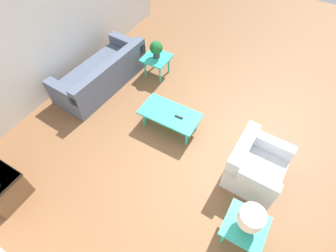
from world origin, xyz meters
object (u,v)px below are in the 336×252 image
object	(u,v)px
armchair	(254,166)
potted_plant	(156,49)
side_table_lamp	(245,227)
side_table_plant	(157,60)
sofa	(102,75)
coffee_table	(170,115)
table_lamp	(251,219)

from	to	relation	value
armchair	potted_plant	size ratio (longest dim) A/B	2.41
side_table_lamp	side_table_plant	bearing A→B (deg)	-40.23
sofa	armchair	distance (m)	3.65
armchair	potted_plant	xyz separation A→B (m)	(2.76, -1.46, 0.38)
coffee_table	potted_plant	world-z (taller)	potted_plant
table_lamp	side_table_lamp	bearing A→B (deg)	90.00
sofa	side_table_lamp	xyz separation A→B (m)	(-3.80, 1.60, 0.13)
potted_plant	table_lamp	xyz separation A→B (m)	(-2.95, 2.50, 0.05)
sofa	side_table_lamp	bearing A→B (deg)	70.41
sofa	coffee_table	size ratio (longest dim) A/B	1.94
side_table_lamp	armchair	bearing A→B (deg)	-79.42
potted_plant	table_lamp	bearing A→B (deg)	139.77
sofa	potted_plant	world-z (taller)	potted_plant
coffee_table	sofa	bearing A→B (deg)	-9.73
armchair	side_table_lamp	xyz separation A→B (m)	(-0.19, 1.04, 0.09)
sofa	potted_plant	xyz separation A→B (m)	(-0.85, -0.90, 0.42)
potted_plant	side_table_plant	bearing A→B (deg)	-63.43
coffee_table	table_lamp	size ratio (longest dim) A/B	2.73
sofa	side_table_plant	size ratio (longest dim) A/B	3.81
side_table_plant	potted_plant	xyz separation A→B (m)	(-0.00, 0.00, 0.29)
potted_plant	armchair	bearing A→B (deg)	152.12
potted_plant	table_lamp	size ratio (longest dim) A/B	0.94
side_table_lamp	table_lamp	distance (m)	0.33
side_table_plant	side_table_lamp	size ratio (longest dim) A/B	1.00
sofa	table_lamp	xyz separation A→B (m)	(-3.80, 1.60, 0.47)
armchair	potted_plant	bearing A→B (deg)	63.92
armchair	side_table_lamp	size ratio (longest dim) A/B	1.63
sofa	table_lamp	distance (m)	4.15
sofa	side_table_plant	bearing A→B (deg)	139.78
coffee_table	potted_plant	size ratio (longest dim) A/B	2.90
armchair	coffee_table	size ratio (longest dim) A/B	0.83
side_table_lamp	table_lamp	size ratio (longest dim) A/B	1.39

